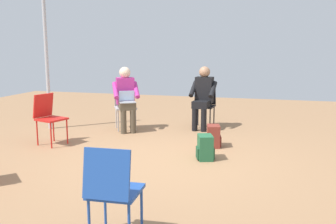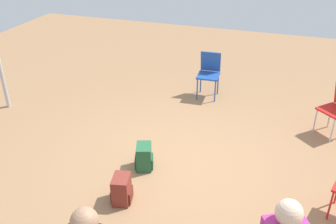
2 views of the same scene
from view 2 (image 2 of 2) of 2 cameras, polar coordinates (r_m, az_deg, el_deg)
The scene contains 4 objects.
ground_plane at distance 5.34m, azimuth 3.00°, elevation -8.39°, with size 14.00×14.00×0.00m, color #99704C.
chair_west at distance 7.17m, azimuth 6.29°, elevation 6.18°, with size 0.45×0.42×0.85m.
backpack_near_laptop_user at distance 5.25m, azimuth -3.67°, elevation -7.02°, with size 0.33×0.30×0.36m.
backpack_by_empty_chair at distance 4.73m, azimuth -7.09°, elevation -11.80°, with size 0.32×0.29×0.36m.
Camera 2 is at (4.13, 1.08, 3.20)m, focal length 40.00 mm.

